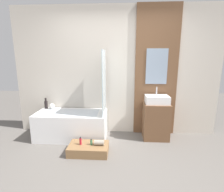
# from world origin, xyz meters

# --- Properties ---
(ground_plane) EXTENTS (12.00, 12.00, 0.00)m
(ground_plane) POSITION_xyz_m (0.00, 0.00, 0.00)
(ground_plane) COLOR #605B56
(wall_tiled_back) EXTENTS (4.20, 0.06, 2.60)m
(wall_tiled_back) POSITION_xyz_m (0.00, 1.58, 1.30)
(wall_tiled_back) COLOR beige
(wall_tiled_back) RESTS_ON ground_plane
(wall_wood_accent) EXTENTS (0.85, 0.04, 2.60)m
(wall_wood_accent) POSITION_xyz_m (0.82, 1.53, 1.31)
(wall_wood_accent) COLOR brown
(wall_wood_accent) RESTS_ON ground_plane
(bathtub) EXTENTS (1.38, 0.65, 0.53)m
(bathtub) POSITION_xyz_m (-0.86, 1.21, 0.27)
(bathtub) COLOR white
(bathtub) RESTS_ON ground_plane
(glass_shower_screen) EXTENTS (0.01, 0.54, 1.20)m
(glass_shower_screen) POSITION_xyz_m (-0.20, 1.17, 1.13)
(glass_shower_screen) COLOR silver
(glass_shower_screen) RESTS_ON bathtub
(wooden_step_bench) EXTENTS (0.67, 0.40, 0.16)m
(wooden_step_bench) POSITION_xyz_m (-0.42, 0.63, 0.08)
(wooden_step_bench) COLOR olive
(wooden_step_bench) RESTS_ON ground_plane
(vanity_cabinet) EXTENTS (0.49, 0.43, 0.72)m
(vanity_cabinet) POSITION_xyz_m (0.82, 1.30, 0.36)
(vanity_cabinet) COLOR brown
(vanity_cabinet) RESTS_ON ground_plane
(sink) EXTENTS (0.45, 0.33, 0.31)m
(sink) POSITION_xyz_m (0.82, 1.30, 0.80)
(sink) COLOR white
(sink) RESTS_ON vanity_cabinet
(vase_tall_dark) EXTENTS (0.07, 0.07, 0.23)m
(vase_tall_dark) POSITION_xyz_m (-1.47, 1.45, 0.62)
(vase_tall_dark) COLOR black
(vase_tall_dark) RESTS_ON bathtub
(vase_round_light) EXTENTS (0.12, 0.12, 0.12)m
(vase_round_light) POSITION_xyz_m (-1.34, 1.42, 0.59)
(vase_round_light) COLOR silver
(vase_round_light) RESTS_ON bathtub
(bottle_soap_primary) EXTENTS (0.04, 0.04, 0.13)m
(bottle_soap_primary) POSITION_xyz_m (-0.55, 0.63, 0.22)
(bottle_soap_primary) COLOR #B21928
(bottle_soap_primary) RESTS_ON wooden_step_bench
(bottle_soap_secondary) EXTENTS (0.04, 0.04, 0.10)m
(bottle_soap_secondary) POSITION_xyz_m (-0.37, 0.63, 0.20)
(bottle_soap_secondary) COLOR #38704C
(bottle_soap_secondary) RESTS_ON wooden_step_bench
(towel_roll) EXTENTS (0.16, 0.09, 0.09)m
(towel_roll) POSITION_xyz_m (-0.23, 0.63, 0.20)
(towel_roll) COLOR gray
(towel_roll) RESTS_ON wooden_step_bench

